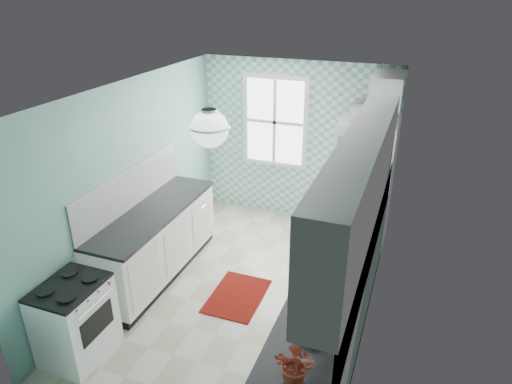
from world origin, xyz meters
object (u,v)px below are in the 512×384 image
at_px(fridge, 363,182).
at_px(microwave, 371,112).
at_px(stove, 75,319).
at_px(sink, 356,220).
at_px(potted_plant, 296,364).
at_px(fruit_bowl, 313,332).
at_px(ceiling_light, 210,129).

relative_size(fridge, microwave, 3.85).
bearing_deg(stove, sink, 40.93).
bearing_deg(fridge, stove, -126.41).
bearing_deg(potted_plant, fruit_bowl, 90.00).
bearing_deg(microwave, ceiling_light, 69.82).
relative_size(ceiling_light, fruit_bowl, 1.34).
height_order(stove, potted_plant, potted_plant).
bearing_deg(ceiling_light, stove, -146.41).
xyz_separation_m(ceiling_light, sink, (1.20, 1.38, -1.39)).
distance_m(stove, microwave, 4.37).
height_order(stove, sink, sink).
xyz_separation_m(stove, fruit_bowl, (2.40, 0.07, 0.53)).
height_order(fruit_bowl, microwave, microwave).
distance_m(ceiling_light, microwave, 2.86).
bearing_deg(sink, microwave, 93.34).
relative_size(fruit_bowl, microwave, 0.56).
xyz_separation_m(fridge, potted_plant, (0.09, -3.83, 0.20)).
relative_size(stove, microwave, 1.78).
distance_m(stove, sink, 3.28).
distance_m(ceiling_light, fruit_bowl, 1.95).
xyz_separation_m(stove, potted_plant, (2.40, -0.43, 0.66)).
height_order(stove, fruit_bowl, fruit_bowl).
bearing_deg(sink, potted_plant, -91.13).
distance_m(fridge, stove, 4.13).
bearing_deg(fruit_bowl, ceiling_light, 148.80).
xyz_separation_m(fruit_bowl, potted_plant, (0.00, -0.50, 0.13)).
relative_size(sink, fruit_bowl, 2.04).
bearing_deg(stove, fridge, 54.57).
xyz_separation_m(stove, microwave, (2.31, 3.40, 1.50)).
distance_m(sink, microwave, 1.58).
xyz_separation_m(fridge, stove, (-2.31, -3.40, -0.46)).
height_order(ceiling_light, fridge, ceiling_light).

